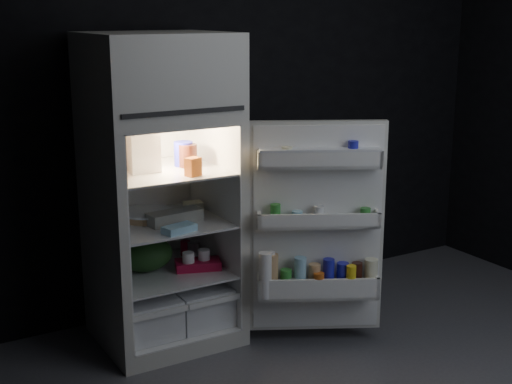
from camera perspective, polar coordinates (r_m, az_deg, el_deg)
wall_back at (r=4.65m, az=-1.85°, el=7.60°), size 4.00×0.00×2.70m
refrigerator at (r=4.08m, az=-7.75°, el=0.92°), size 0.76×0.71×1.78m
fridge_door at (r=4.02m, az=4.87°, el=-3.33°), size 0.73×0.50×1.22m
milk_jug at (r=3.98m, az=-9.06°, el=3.34°), size 0.18×0.18×0.24m
mayo_jar at (r=4.11m, az=-5.82°, el=3.06°), size 0.12×0.12×0.14m
jam_jar at (r=4.08m, az=-5.47°, el=2.92°), size 0.13×0.13×0.13m
amber_bottle at (r=3.98m, az=-11.08°, el=3.11°), size 0.08×0.08×0.22m
small_carton at (r=3.85m, az=-5.06°, el=2.02°), size 0.09×0.08×0.10m
egg_carton at (r=4.05m, az=-6.53°, el=-2.00°), size 0.33×0.15×0.07m
pie at (r=4.14m, az=-8.71°, el=-1.91°), size 0.34×0.34×0.04m
flat_package at (r=3.88m, az=-6.16°, el=-2.94°), size 0.20×0.13×0.04m
wrapped_pkg at (r=4.30m, az=-5.04°, el=-1.12°), size 0.12×0.10×0.05m
produce_bag at (r=4.19m, az=-8.81°, el=-4.94°), size 0.38×0.34×0.20m
yogurt_tray at (r=4.20m, az=-4.67°, el=-5.81°), size 0.29×0.22×0.05m
small_can_red at (r=4.43m, az=-5.66°, el=-4.49°), size 0.07×0.07×0.09m
small_can_silver at (r=4.40m, az=-5.02°, el=-4.57°), size 0.09×0.09×0.09m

